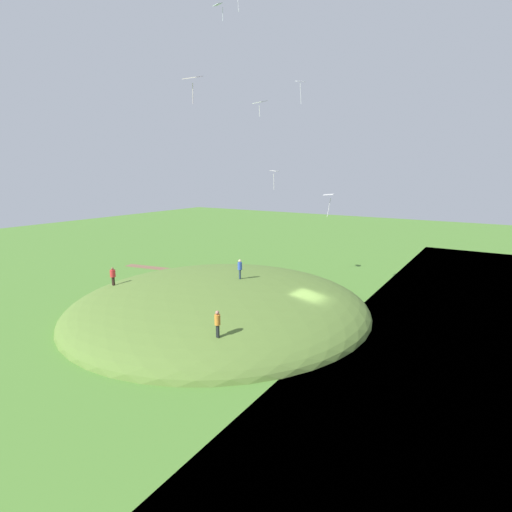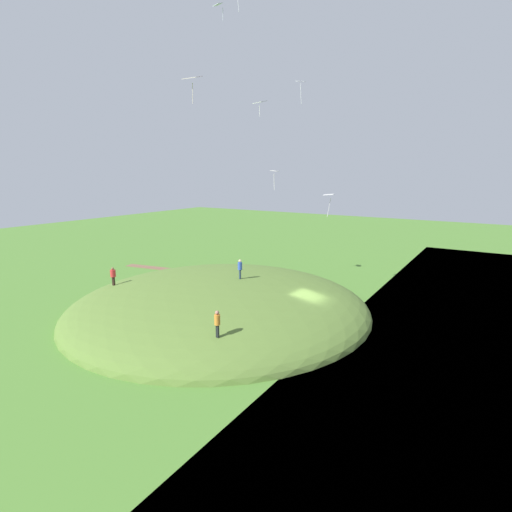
{
  "view_description": "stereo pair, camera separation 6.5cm",
  "coord_description": "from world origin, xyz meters",
  "px_view_note": "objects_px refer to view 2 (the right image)",
  "views": [
    {
      "loc": [
        -12.41,
        27.82,
        11.71
      ],
      "look_at": [
        3.16,
        3.16,
        5.55
      ],
      "focal_mm": 27.37,
      "sensor_mm": 36.0,
      "label": 1
    },
    {
      "loc": [
        -12.46,
        27.79,
        11.71
      ],
      "look_at": [
        3.16,
        3.16,
        5.55
      ],
      "focal_mm": 27.37,
      "sensor_mm": 36.0,
      "label": 2
    }
  ],
  "objects_px": {
    "person_on_hilltop": "(217,320)",
    "kite_10": "(301,83)",
    "person_walking_path": "(240,267)",
    "kite_4": "(218,5)",
    "kite_7": "(275,172)",
    "person_watching_kites": "(113,274)",
    "kite_2": "(260,103)",
    "kite_9": "(329,195)",
    "kite_0": "(192,79)"
  },
  "relations": [
    {
      "from": "kite_10",
      "to": "kite_2",
      "type": "bearing_deg",
      "value": 91.84
    },
    {
      "from": "kite_2",
      "to": "kite_9",
      "type": "distance_m",
      "value": 9.63
    },
    {
      "from": "kite_7",
      "to": "kite_10",
      "type": "relative_size",
      "value": 0.91
    },
    {
      "from": "person_on_hilltop",
      "to": "kite_10",
      "type": "distance_m",
      "value": 25.41
    },
    {
      "from": "person_watching_kites",
      "to": "kite_2",
      "type": "xyz_separation_m",
      "value": [
        -11.68,
        -6.39,
        14.55
      ]
    },
    {
      "from": "person_walking_path",
      "to": "kite_2",
      "type": "height_order",
      "value": "kite_2"
    },
    {
      "from": "person_watching_kites",
      "to": "kite_7",
      "type": "height_order",
      "value": "kite_7"
    },
    {
      "from": "person_watching_kites",
      "to": "kite_2",
      "type": "relative_size",
      "value": 1.35
    },
    {
      "from": "person_walking_path",
      "to": "kite_7",
      "type": "bearing_deg",
      "value": 176.27
    },
    {
      "from": "person_watching_kites",
      "to": "kite_4",
      "type": "relative_size",
      "value": 1.38
    },
    {
      "from": "person_on_hilltop",
      "to": "kite_9",
      "type": "xyz_separation_m",
      "value": [
        -3.01,
        -9.98,
        7.31
      ]
    },
    {
      "from": "kite_0",
      "to": "kite_2",
      "type": "xyz_separation_m",
      "value": [
        1.91,
        -10.34,
        0.38
      ]
    },
    {
      "from": "kite_2",
      "to": "kite_7",
      "type": "relative_size",
      "value": 0.63
    },
    {
      "from": "person_on_hilltop",
      "to": "kite_2",
      "type": "bearing_deg",
      "value": -69.77
    },
    {
      "from": "person_on_hilltop",
      "to": "kite_2",
      "type": "height_order",
      "value": "kite_2"
    },
    {
      "from": "kite_0",
      "to": "kite_2",
      "type": "relative_size",
      "value": 1.18
    },
    {
      "from": "kite_2",
      "to": "kite_9",
      "type": "bearing_deg",
      "value": 176.65
    },
    {
      "from": "person_walking_path",
      "to": "kite_9",
      "type": "height_order",
      "value": "kite_9"
    },
    {
      "from": "kite_4",
      "to": "kite_10",
      "type": "relative_size",
      "value": 0.56
    },
    {
      "from": "kite_9",
      "to": "person_on_hilltop",
      "type": "bearing_deg",
      "value": 73.23
    },
    {
      "from": "person_walking_path",
      "to": "kite_9",
      "type": "bearing_deg",
      "value": 80.19
    },
    {
      "from": "kite_4",
      "to": "person_walking_path",
      "type": "bearing_deg",
      "value": -168.56
    },
    {
      "from": "person_on_hilltop",
      "to": "kite_4",
      "type": "bearing_deg",
      "value": -52.38
    },
    {
      "from": "person_walking_path",
      "to": "kite_4",
      "type": "xyz_separation_m",
      "value": [
        1.63,
        0.33,
        20.87
      ]
    },
    {
      "from": "person_walking_path",
      "to": "kite_0",
      "type": "distance_m",
      "value": 16.54
    },
    {
      "from": "kite_9",
      "to": "kite_10",
      "type": "distance_m",
      "value": 14.58
    },
    {
      "from": "kite_2",
      "to": "kite_9",
      "type": "relative_size",
      "value": 0.72
    },
    {
      "from": "kite_4",
      "to": "kite_7",
      "type": "relative_size",
      "value": 0.61
    },
    {
      "from": "person_on_hilltop",
      "to": "kite_0",
      "type": "xyz_separation_m",
      "value": [
        1.43,
        -0.02,
        14.16
      ]
    },
    {
      "from": "person_walking_path",
      "to": "kite_10",
      "type": "height_order",
      "value": "kite_10"
    },
    {
      "from": "kite_10",
      "to": "kite_4",
      "type": "bearing_deg",
      "value": 72.91
    },
    {
      "from": "person_walking_path",
      "to": "kite_9",
      "type": "relative_size",
      "value": 1.01
    },
    {
      "from": "person_watching_kites",
      "to": "kite_4",
      "type": "xyz_separation_m",
      "value": [
        -8.64,
        -5.07,
        21.8
      ]
    },
    {
      "from": "person_walking_path",
      "to": "kite_0",
      "type": "bearing_deg",
      "value": 5.24
    },
    {
      "from": "person_watching_kites",
      "to": "person_on_hilltop",
      "type": "relative_size",
      "value": 0.96
    },
    {
      "from": "kite_2",
      "to": "kite_7",
      "type": "xyz_separation_m",
      "value": [
        3.09,
        -7.88,
        -5.45
      ]
    },
    {
      "from": "kite_2",
      "to": "kite_4",
      "type": "relative_size",
      "value": 1.02
    },
    {
      "from": "kite_9",
      "to": "kite_2",
      "type": "bearing_deg",
      "value": -3.35
    },
    {
      "from": "kite_2",
      "to": "person_walking_path",
      "type": "bearing_deg",
      "value": 34.85
    },
    {
      "from": "kite_4",
      "to": "kite_7",
      "type": "bearing_deg",
      "value": -89.76
    },
    {
      "from": "person_watching_kites",
      "to": "kite_0",
      "type": "xyz_separation_m",
      "value": [
        -13.59,
        3.94,
        14.17
      ]
    },
    {
      "from": "kite_7",
      "to": "kite_9",
      "type": "distance_m",
      "value": 12.66
    },
    {
      "from": "person_walking_path",
      "to": "person_on_hilltop",
      "type": "distance_m",
      "value": 10.54
    },
    {
      "from": "person_on_hilltop",
      "to": "kite_7",
      "type": "distance_m",
      "value": 21.36
    },
    {
      "from": "kite_7",
      "to": "kite_10",
      "type": "height_order",
      "value": "kite_10"
    },
    {
      "from": "kite_0",
      "to": "kite_9",
      "type": "xyz_separation_m",
      "value": [
        -4.44,
        -9.97,
        -6.85
      ]
    },
    {
      "from": "person_watching_kites",
      "to": "kite_7",
      "type": "xyz_separation_m",
      "value": [
        -8.6,
        -14.27,
        9.1
      ]
    },
    {
      "from": "person_on_hilltop",
      "to": "person_watching_kites",
      "type": "bearing_deg",
      "value": -12.4
    },
    {
      "from": "person_watching_kites",
      "to": "person_on_hilltop",
      "type": "bearing_deg",
      "value": -12.66
    },
    {
      "from": "kite_0",
      "to": "kite_7",
      "type": "height_order",
      "value": "kite_0"
    }
  ]
}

